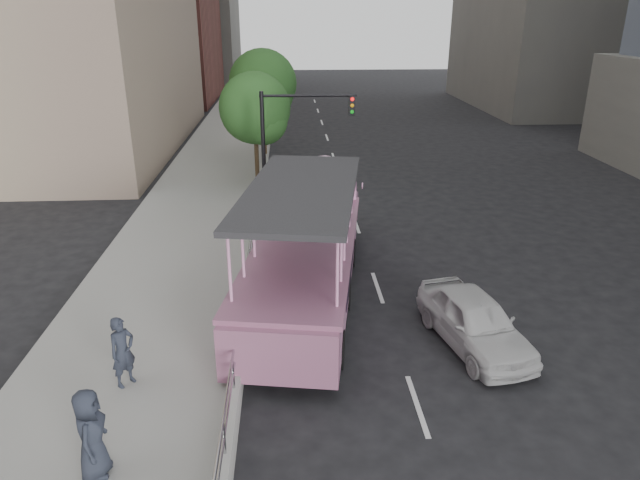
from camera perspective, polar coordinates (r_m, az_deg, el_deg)
ground at (r=15.12m, az=4.27°, el=-11.63°), size 160.00×160.00×0.00m
sidewalk at (r=24.25m, az=-12.41°, el=1.60°), size 5.50×80.00×0.30m
kerb_wall at (r=16.53m, az=-7.44°, el=-6.69°), size 0.24×30.00×0.36m
guardrail at (r=16.23m, az=-7.55°, el=-4.63°), size 0.07×22.00×0.71m
duck_boat at (r=18.08m, az=-1.14°, el=-0.62°), size 4.55×11.83×3.83m
car at (r=15.79m, az=15.19°, el=-7.80°), size 2.58×4.50×1.44m
pedestrian_near at (r=13.91m, az=-19.13°, el=-10.51°), size 0.71×0.75×1.72m
pedestrian_far at (r=11.69m, az=-21.94°, el=-17.53°), size 0.63×0.92×1.81m
parking_sign at (r=18.53m, az=-6.18°, el=0.44°), size 0.14×0.56×2.52m
traffic_signal at (r=25.46m, az=-3.02°, el=10.86°), size 4.20×0.32×5.20m
street_tree_near at (r=28.82m, az=-6.34°, el=12.69°), size 3.52×3.52×5.72m
street_tree_far at (r=34.68m, az=-5.57°, el=15.06°), size 3.97×3.97×6.45m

